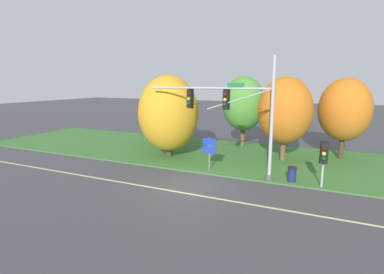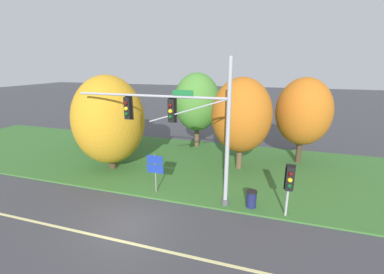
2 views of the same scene
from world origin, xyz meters
name	(u,v)px [view 2 (image 2 of 2)]	position (x,y,z in m)	size (l,w,h in m)	color
ground_plane	(127,224)	(0.00, 0.00, 0.00)	(160.00, 160.00, 0.00)	#3D3D42
lane_stripe	(112,239)	(0.00, -1.20, 0.00)	(36.00, 0.16, 0.01)	beige
grass_verge	(183,163)	(0.00, 8.25, 0.05)	(48.00, 11.50, 0.10)	#386B2D
traffic_signal_mast	(183,121)	(1.90, 3.03, 4.57)	(8.83, 0.49, 7.72)	#9EA0A5
pedestrian_signal_near_kerb	(289,181)	(7.36, 2.73, 2.06)	(0.46, 0.55, 2.77)	#9EA0A5
route_sign_post	(155,167)	(0.08, 3.20, 1.67)	(1.04, 0.08, 2.36)	slate
tree_nearest_road	(108,112)	(-7.93, 10.37, 3.24)	(3.73, 3.73, 5.48)	brown
tree_left_of_mast	(109,120)	(-4.52, 5.65, 3.69)	(4.94, 4.94, 6.68)	#423021
tree_behind_signpost	(197,102)	(-0.10, 12.50, 4.19)	(4.10, 4.10, 6.66)	brown
tree_mid_verge	(241,115)	(4.31, 8.33, 4.03)	(4.16, 4.16, 6.54)	brown
tree_tall_centre	(303,112)	(8.54, 10.90, 4.06)	(3.99, 3.99, 6.46)	#423021
trash_bin	(251,199)	(5.63, 3.20, 0.57)	(0.56, 0.56, 0.93)	#191E4C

